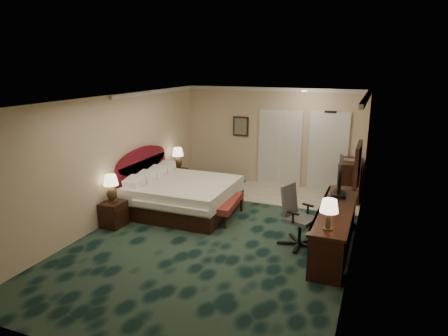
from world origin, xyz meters
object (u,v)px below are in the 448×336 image
at_px(lamp_near, 111,188).
at_px(tv, 340,177).
at_px(nightstand_near, 114,214).
at_px(minibar, 350,180).
at_px(desk_chair, 300,217).
at_px(nightstand_far, 177,179).
at_px(desk, 335,228).
at_px(lamp_far, 178,158).
at_px(bed_bench, 226,209).
at_px(bed, 184,196).

height_order(lamp_near, tv, tv).
bearing_deg(lamp_near, nightstand_near, -45.04).
distance_m(nightstand_near, tv, 4.70).
bearing_deg(minibar, desk_chair, -101.50).
height_order(nightstand_near, nightstand_far, nightstand_far).
relative_size(tv, minibar, 0.94).
relative_size(nightstand_near, nightstand_far, 0.98).
bearing_deg(tv, desk, -91.53).
bearing_deg(desk_chair, desk, 30.29).
bearing_deg(nightstand_near, lamp_far, 89.59).
relative_size(nightstand_near, lamp_far, 0.91).
height_order(lamp_far, bed_bench, lamp_far).
xyz_separation_m(nightstand_far, bed_bench, (2.05, -1.52, -0.06)).
height_order(tv, minibar, tv).
distance_m(desk, tv, 1.06).
relative_size(bed, lamp_far, 3.80).
height_order(lamp_near, desk, lamp_near).
xyz_separation_m(nightstand_near, desk_chair, (3.82, 0.52, 0.31)).
distance_m(bed, lamp_near, 1.71).
bearing_deg(minibar, lamp_near, -141.32).
distance_m(nightstand_near, lamp_far, 2.91).
bearing_deg(tv, lamp_near, -168.29).
distance_m(nightstand_far, desk_chair, 4.45).
bearing_deg(bed_bench, lamp_near, -154.61).
relative_size(lamp_far, desk, 0.21).
height_order(bed, desk_chair, desk_chair).
relative_size(bed_bench, desk, 0.45).
height_order(bed, desk, desk).
bearing_deg(minibar, desk, -90.14).
distance_m(desk, minibar, 2.98).
bearing_deg(bed_bench, desk, -20.20).
relative_size(nightstand_far, bed_bench, 0.43).
xyz_separation_m(lamp_near, desk_chair, (3.86, 0.49, -0.25)).
distance_m(bed_bench, desk, 2.49).
bearing_deg(desk_chair, lamp_far, 167.27).
xyz_separation_m(lamp_near, lamp_far, (0.05, 2.82, 0.02)).
bearing_deg(desk, bed, 168.81).
height_order(nightstand_near, minibar, minibar).
bearing_deg(tv, nightstand_far, 156.96).
height_order(bed, tv, tv).
height_order(desk, minibar, minibar).
bearing_deg(desk, lamp_near, -172.15).
xyz_separation_m(bed_bench, desk_chair, (1.77, -0.76, 0.36)).
bearing_deg(nightstand_near, desk_chair, 7.79).
bearing_deg(desk, nightstand_far, 154.23).
xyz_separation_m(bed, nightstand_far, (-0.97, 1.46, -0.08)).
bearing_deg(desk, bed_bench, 165.31).
xyz_separation_m(bed_bench, minibar, (2.40, 2.35, 0.28)).
bearing_deg(lamp_far, bed, -57.81).
distance_m(nightstand_far, tv, 4.71).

